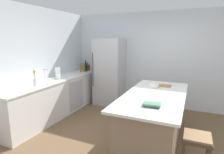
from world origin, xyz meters
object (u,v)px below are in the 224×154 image
(bar_stool, at_px, (197,143))
(flower_vase, at_px, (35,81))
(cutting_board, at_px, (163,86))
(refrigerator, at_px, (110,72))
(hot_sauce_bottle, at_px, (89,68))
(wine_bottle, at_px, (86,67))
(sink_faucet, at_px, (45,75))
(vinegar_bottle, at_px, (81,69))
(cookbook_stack, at_px, (152,105))
(syrup_bottle, at_px, (88,67))
(olive_oil_bottle, at_px, (84,68))
(mixing_bowl, at_px, (154,86))
(kitchen_island, at_px, (154,118))
(paper_towel_roll, at_px, (58,74))

(bar_stool, bearing_deg, flower_vase, 174.69)
(flower_vase, bearing_deg, cutting_board, 23.76)
(refrigerator, xyz_separation_m, hot_sauce_bottle, (-0.76, 0.15, 0.05))
(bar_stool, bearing_deg, wine_bottle, 144.02)
(sink_faucet, bearing_deg, flower_vase, -75.94)
(vinegar_bottle, relative_size, cookbook_stack, 0.96)
(sink_faucet, bearing_deg, syrup_bottle, 85.95)
(syrup_bottle, height_order, wine_bottle, wine_bottle)
(bar_stool, relative_size, olive_oil_bottle, 2.33)
(bar_stool, bearing_deg, vinegar_bottle, 146.96)
(olive_oil_bottle, xyz_separation_m, mixing_bowl, (2.28, -0.99, -0.08))
(mixing_bowl, bearing_deg, sink_faucet, -168.56)
(syrup_bottle, bearing_deg, bar_stool, -37.15)
(refrigerator, xyz_separation_m, sink_faucet, (-0.89, -1.62, 0.13))
(refrigerator, height_order, wine_bottle, refrigerator)
(kitchen_island, xyz_separation_m, paper_towel_roll, (-2.41, 0.32, 0.58))
(kitchen_island, relative_size, mixing_bowl, 10.77)
(bar_stool, height_order, vinegar_bottle, vinegar_bottle)
(refrigerator, height_order, cookbook_stack, refrigerator)
(cutting_board, bearing_deg, flower_vase, -156.24)
(flower_vase, distance_m, cutting_board, 2.67)
(olive_oil_bottle, bearing_deg, bar_stool, -34.69)
(cookbook_stack, relative_size, cutting_board, 0.84)
(kitchen_island, xyz_separation_m, cutting_board, (0.04, 0.67, 0.46))
(bar_stool, relative_size, cutting_board, 1.95)
(kitchen_island, xyz_separation_m, refrigerator, (-1.62, 1.59, 0.48))
(hot_sauce_bottle, relative_size, mixing_bowl, 1.04)
(wine_bottle, bearing_deg, vinegar_bottle, -103.01)
(vinegar_bottle, bearing_deg, paper_towel_roll, -88.38)
(flower_vase, height_order, paper_towel_roll, flower_vase)
(mixing_bowl, xyz_separation_m, cutting_board, (0.15, 0.21, -0.03))
(bar_stool, xyz_separation_m, vinegar_bottle, (-3.15, 2.05, 0.50))
(sink_faucet, distance_m, cookbook_stack, 2.65)
(cutting_board, bearing_deg, syrup_bottle, 158.02)
(syrup_bottle, distance_m, wine_bottle, 0.10)
(sink_faucet, bearing_deg, paper_towel_roll, 74.66)
(refrigerator, distance_m, wine_bottle, 0.79)
(flower_vase, relative_size, syrup_bottle, 1.24)
(mixing_bowl, bearing_deg, bar_stool, -54.51)
(wine_bottle, bearing_deg, paper_towel_roll, -90.82)
(paper_towel_roll, bearing_deg, kitchen_island, -7.51)
(bar_stool, height_order, paper_towel_roll, paper_towel_roll)
(sink_faucet, distance_m, vinegar_bottle, 1.38)
(sink_faucet, xyz_separation_m, olive_oil_bottle, (0.11, 1.48, -0.05))
(refrigerator, distance_m, cutting_board, 1.89)
(sink_faucet, distance_m, flower_vase, 0.40)
(cookbook_stack, bearing_deg, sink_faucet, 166.84)
(refrigerator, bearing_deg, paper_towel_roll, -121.89)
(refrigerator, distance_m, olive_oil_bottle, 0.80)
(olive_oil_bottle, relative_size, cutting_board, 0.83)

